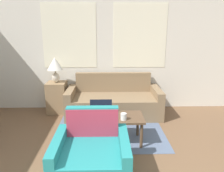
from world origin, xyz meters
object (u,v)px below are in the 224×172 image
(couch, at_px, (114,102))
(laptop, at_px, (101,112))
(tv_remote, at_px, (123,115))
(armchair, at_px, (92,160))
(table_lamp, at_px, (55,66))
(cup_navy, at_px, (124,117))
(coffee_table, at_px, (110,120))

(couch, bearing_deg, laptop, -101.91)
(tv_remote, bearing_deg, laptop, 173.73)
(tv_remote, bearing_deg, armchair, -114.83)
(couch, relative_size, table_lamp, 3.62)
(armchair, bearing_deg, laptop, 85.19)
(cup_navy, relative_size, tv_remote, 0.63)
(coffee_table, bearing_deg, tv_remote, 5.34)
(armchair, bearing_deg, table_lamp, 111.59)
(table_lamp, relative_size, tv_remote, 3.27)
(tv_remote, bearing_deg, coffee_table, -174.66)
(couch, relative_size, armchair, 2.26)
(table_lamp, bearing_deg, tv_remote, -44.44)
(armchair, xyz_separation_m, cup_navy, (0.41, 0.77, 0.20))
(laptop, bearing_deg, table_lamp, 127.60)
(laptop, distance_m, cup_navy, 0.38)
(cup_navy, bearing_deg, laptop, 151.40)
(couch, xyz_separation_m, laptop, (-0.23, -1.09, 0.22))
(laptop, height_order, tv_remote, laptop)
(laptop, bearing_deg, cup_navy, -28.60)
(table_lamp, bearing_deg, armchair, -68.41)
(cup_navy, bearing_deg, couch, 94.66)
(couch, relative_size, coffee_table, 1.82)
(coffee_table, bearing_deg, laptop, 156.60)
(armchair, xyz_separation_m, table_lamp, (-0.86, 2.17, 0.71))
(couch, distance_m, cup_navy, 1.29)
(tv_remote, bearing_deg, table_lamp, 135.56)
(armchair, bearing_deg, coffee_table, 76.63)
(couch, bearing_deg, coffee_table, -94.83)
(table_lamp, height_order, coffee_table, table_lamp)
(coffee_table, bearing_deg, cup_navy, -31.79)
(couch, distance_m, table_lamp, 1.38)
(couch, xyz_separation_m, table_lamp, (-1.17, 0.13, 0.73))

